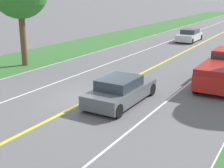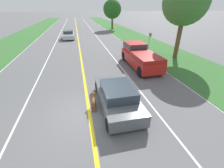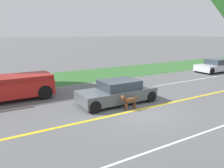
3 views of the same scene
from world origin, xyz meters
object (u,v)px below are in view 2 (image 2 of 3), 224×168
Objects in this scene: street_sign at (150,39)px; dog at (94,100)px; ego_car at (117,96)px; oncoming_car at (69,35)px; roadside_tree_right_near at (186,2)px; pickup_truck at (140,56)px; roadside_tree_right_far at (112,9)px.

dog is at bearing -127.89° from street_sign.
ego_car is 1.04× the size of oncoming_car.
oncoming_car is at bearing 98.32° from ego_car.
roadside_tree_right_near is 3.38× the size of street_sign.
oncoming_car is at bearing 129.38° from roadside_tree_right_near.
pickup_truck is 6.64m from roadside_tree_right_near.
oncoming_car is at bearing -134.92° from roadside_tree_right_far.
ego_car is 6.92m from pickup_truck.
dog is 0.17× the size of roadside_tree_right_near.
roadside_tree_right_near is at bearing 129.38° from oncoming_car.
street_sign is at bearing 114.23° from roadside_tree_right_near.
oncoming_car is 0.57× the size of roadside_tree_right_near.
dog is 32.80m from roadside_tree_right_far.
ego_car is 32.60m from roadside_tree_right_far.
oncoming_car reaches higher than ego_car.
roadside_tree_right_near reaches higher than dog.
oncoming_car reaches higher than dog.
oncoming_car is 18.87m from roadside_tree_right_near.
roadside_tree_right_near is at bearing 41.66° from dog.
street_sign is (8.21, 10.55, 0.90)m from dog.
ego_car is at bearing 98.32° from oncoming_car.
pickup_truck reaches higher than oncoming_car.
oncoming_car is 14.72m from street_sign.
oncoming_car is at bearing 113.66° from pickup_truck.
oncoming_car is (-6.81, 15.53, -0.34)m from pickup_truck.
roadside_tree_right_far is at bearing 80.57° from dog.
pickup_truck is (4.96, 5.73, 0.46)m from dog.
oncoming_car is at bearing 133.19° from street_sign.
roadside_tree_right_far is at bearing 77.42° from ego_car.
roadside_tree_right_near is (4.78, 1.41, 4.38)m from pickup_truck.
pickup_truck is at bearing -97.47° from roadside_tree_right_far.
pickup_truck reaches higher than dog.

